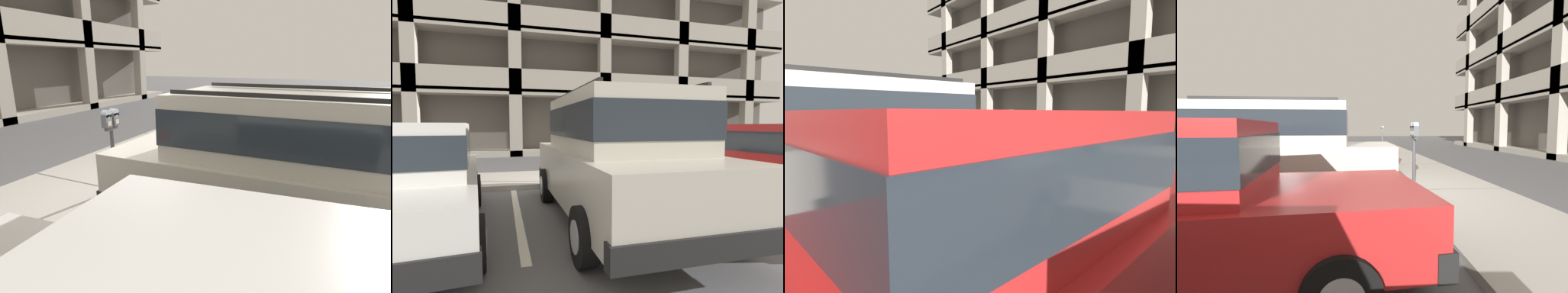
{
  "view_description": "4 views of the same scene",
  "coord_description": "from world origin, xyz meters",
  "views": [
    {
      "loc": [
        -4.06,
        -3.07,
        2.37
      ],
      "look_at": [
        0.3,
        -1.09,
        1.03
      ],
      "focal_mm": 28.0,
      "sensor_mm": 36.0,
      "label": 1
    },
    {
      "loc": [
        -1.77,
        -7.02,
        1.51
      ],
      "look_at": [
        -0.02,
        -0.81,
        1.07
      ],
      "focal_mm": 28.0,
      "sensor_mm": 36.0,
      "label": 2
    },
    {
      "loc": [
        4.47,
        -3.93,
        1.53
      ],
      "look_at": [
        0.25,
        -0.57,
        0.93
      ],
      "focal_mm": 28.0,
      "sensor_mm": 36.0,
      "label": 3
    },
    {
      "loc": [
        5.52,
        -0.98,
        1.48
      ],
      "look_at": [
        -0.12,
        -0.54,
        1.07
      ],
      "focal_mm": 24.0,
      "sensor_mm": 36.0,
      "label": 4
    }
  ],
  "objects": [
    {
      "name": "ground_plane",
      "position": [
        0.0,
        0.0,
        -0.05
      ],
      "size": [
        80.0,
        80.0,
        0.1
      ],
      "color": "#565659"
    },
    {
      "name": "sidewalk",
      "position": [
        0.0,
        1.3,
        0.06
      ],
      "size": [
        40.0,
        2.2,
        0.12
      ],
      "color": "#ADA89E",
      "rests_on": "ground_plane"
    },
    {
      "name": "parking_stall_lines",
      "position": [
        1.54,
        -1.4,
        0.0
      ],
      "size": [
        12.44,
        4.8,
        0.01
      ],
      "color": "silver",
      "rests_on": "ground_plane"
    },
    {
      "name": "silver_suv",
      "position": [
        -0.04,
        -2.52,
        1.09
      ],
      "size": [
        2.03,
        4.79,
        2.03
      ],
      "rotation": [
        0.0,
        0.0,
        -0.0
      ],
      "color": "beige",
      "rests_on": "ground_plane"
    },
    {
      "name": "red_sedan",
      "position": [
        -2.97,
        -2.58,
        0.82
      ],
      "size": [
        2.09,
        4.61,
        1.54
      ],
      "rotation": [
        0.0,
        0.0,
        0.08
      ],
      "color": "silver",
      "rests_on": "ground_plane"
    },
    {
      "name": "dark_hatchback",
      "position": [
        3.05,
        -2.61,
        0.82
      ],
      "size": [
        2.15,
        4.63,
        1.54
      ],
      "rotation": [
        0.0,
        0.0,
        0.1
      ],
      "color": "red",
      "rests_on": "ground_plane"
    },
    {
      "name": "parking_meter_near",
      "position": [
        -0.01,
        0.35,
        1.21
      ],
      "size": [
        0.35,
        0.12,
        1.47
      ],
      "color": "#47474C",
      "rests_on": "sidewalk"
    },
    {
      "name": "parking_meter_far",
      "position": [
        -6.16,
        0.37,
        1.07
      ],
      "size": [
        0.15,
        0.12,
        1.44
      ],
      "color": "#595B60",
      "rests_on": "sidewalk"
    },
    {
      "name": "fire_hydrant",
      "position": [
        -4.02,
        0.65,
        0.46
      ],
      "size": [
        0.3,
        0.3,
        0.7
      ],
      "color": "red",
      "rests_on": "sidewalk"
    }
  ]
}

